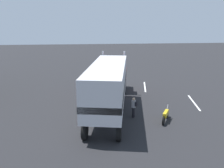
% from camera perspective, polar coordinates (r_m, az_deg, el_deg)
% --- Properties ---
extents(ground_plane, '(120.00, 120.00, 0.00)m').
position_cam_1_polar(ground_plane, '(25.46, 1.28, -1.78)').
color(ground_plane, '#232326').
extents(lane_stripe_near, '(4.33, 1.11, 0.01)m').
position_cam_1_polar(lane_stripe_near, '(27.51, 8.11, -0.65)').
color(lane_stripe_near, silver).
rests_on(lane_stripe_near, ground_plane).
extents(lane_stripe_mid, '(4.34, 1.03, 0.01)m').
position_cam_1_polar(lane_stripe_mid, '(23.18, 19.56, -4.33)').
color(lane_stripe_mid, silver).
rests_on(lane_stripe_mid, ground_plane).
extents(semi_truck, '(14.37, 5.29, 4.50)m').
position_cam_1_polar(semi_truck, '(19.38, -0.66, 0.65)').
color(semi_truck, '#B21919').
rests_on(semi_truck, ground_plane).
extents(person_bystander, '(0.42, 0.48, 1.63)m').
position_cam_1_polar(person_bystander, '(18.36, 5.41, -5.56)').
color(person_bystander, black).
rests_on(person_bystander, ground_plane).
extents(motorcycle, '(1.87, 1.15, 1.12)m').
position_cam_1_polar(motorcycle, '(18.16, 13.10, -7.52)').
color(motorcycle, black).
rests_on(motorcycle, ground_plane).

